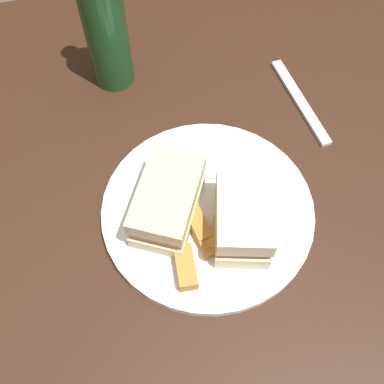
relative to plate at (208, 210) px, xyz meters
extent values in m
plane|color=#4C4238|center=(0.03, -0.04, -0.78)|extent=(6.00, 6.00, 0.00)
cube|color=black|center=(0.03, -0.04, -0.39)|extent=(1.26, 0.96, 0.78)
cylinder|color=white|center=(0.00, 0.00, 0.00)|extent=(0.29, 0.29, 0.01)
cube|color=#CCB284|center=(0.05, -0.01, 0.02)|extent=(0.12, 0.14, 0.02)
cube|color=#B27A4C|center=(0.05, -0.01, 0.04)|extent=(0.11, 0.13, 0.02)
cube|color=#CCB284|center=(0.05, -0.01, 0.06)|extent=(0.12, 0.14, 0.02)
cube|color=beige|center=(-0.03, 0.04, 0.02)|extent=(0.10, 0.13, 0.03)
cube|color=#8C5B3D|center=(-0.03, 0.04, 0.04)|extent=(0.09, 0.12, 0.01)
cube|color=beige|center=(-0.03, 0.04, 0.06)|extent=(0.10, 0.13, 0.03)
cube|color=#AD702D|center=(0.02, 0.05, 0.01)|extent=(0.03, 0.05, 0.01)
cube|color=#B77F33|center=(0.00, 0.04, 0.01)|extent=(0.04, 0.05, 0.02)
cube|color=#AD702D|center=(0.05, 0.08, 0.02)|extent=(0.03, 0.06, 0.02)
cube|color=#AD702D|center=(0.02, 0.02, 0.01)|extent=(0.03, 0.06, 0.02)
cylinder|color=#19421E|center=(0.08, -0.28, 0.08)|extent=(0.06, 0.06, 0.17)
cube|color=silver|center=(-0.19, -0.15, 0.00)|extent=(0.03, 0.18, 0.01)
camera|label=1|loc=(0.09, 0.27, 0.55)|focal=42.68mm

